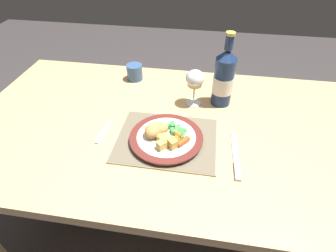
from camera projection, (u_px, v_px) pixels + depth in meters
name	position (u px, v px, depth m)	size (l,w,h in m)	color
ground_plane	(170.00, 227.00, 1.45)	(6.00, 6.00, 0.00)	#383333
dining_table	(170.00, 141.00, 1.03)	(1.52, 0.83, 0.74)	tan
placemat	(167.00, 140.00, 0.90)	(0.34, 0.27, 0.01)	gray
dinner_plate	(166.00, 138.00, 0.89)	(0.25, 0.25, 0.02)	white
breaded_croquettes	(155.00, 130.00, 0.88)	(0.09, 0.09, 0.04)	tan
green_beans_pile	(178.00, 130.00, 0.89)	(0.07, 0.09, 0.02)	green
glazed_carrots	(179.00, 139.00, 0.86)	(0.07, 0.08, 0.02)	#CC5119
fork	(103.00, 133.00, 0.93)	(0.02, 0.12, 0.01)	silver
table_knife	(236.00, 159.00, 0.83)	(0.03, 0.21, 0.01)	silver
wine_glass	(195.00, 80.00, 1.00)	(0.07, 0.07, 0.15)	silver
bottle	(224.00, 78.00, 1.01)	(0.08, 0.08, 0.29)	navy
roast_potatoes	(166.00, 141.00, 0.84)	(0.07, 0.07, 0.03)	gold
drinking_cup	(135.00, 72.00, 1.20)	(0.07, 0.07, 0.07)	#385684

